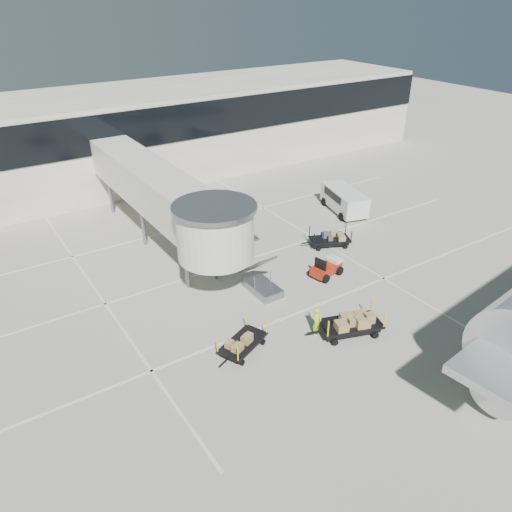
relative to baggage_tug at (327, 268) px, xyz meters
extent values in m
plane|color=#B4B0A1|center=(-3.19, -4.39, -0.52)|extent=(140.00, 140.00, 0.00)
cube|color=silver|center=(-3.19, -2.39, -0.51)|extent=(40.00, 0.15, 0.02)
cube|color=silver|center=(-3.19, 4.61, -0.51)|extent=(40.00, 0.15, 0.02)
cube|color=silver|center=(-3.19, 11.61, -0.51)|extent=(40.00, 0.15, 0.02)
cube|color=silver|center=(2.81, 5.61, -0.51)|extent=(0.15, 30.00, 0.02)
cube|color=silver|center=(-13.19, 5.61, -0.51)|extent=(0.15, 30.00, 0.02)
cube|color=beige|center=(-3.19, 25.61, 3.48)|extent=(64.00, 12.00, 8.00)
cube|color=black|center=(-3.19, 19.56, 5.48)|extent=(64.00, 0.12, 3.20)
cube|color=beige|center=(-7.19, 10.61, 3.78)|extent=(3.00, 18.00, 2.80)
cylinder|color=beige|center=(-7.19, 1.61, 3.78)|extent=(4.40, 4.40, 3.00)
cylinder|color=gray|center=(-7.19, 1.61, 5.38)|extent=(4.80, 4.80, 0.25)
cylinder|color=gray|center=(-8.19, 3.61, 0.93)|extent=(0.28, 0.28, 2.90)
cylinder|color=gray|center=(-6.19, 3.61, 0.93)|extent=(0.28, 0.28, 2.90)
cylinder|color=gray|center=(-8.19, 10.61, 0.93)|extent=(0.28, 0.28, 2.90)
cylinder|color=gray|center=(-6.19, 10.61, 0.93)|extent=(0.28, 0.28, 2.90)
cylinder|color=gray|center=(-8.19, 17.61, 0.93)|extent=(0.28, 0.28, 2.90)
cylinder|color=gray|center=(-6.19, 17.61, 0.93)|extent=(0.28, 0.28, 2.90)
cube|color=gray|center=(-4.59, 0.61, -0.27)|extent=(1.40, 2.60, 0.50)
cube|color=gray|center=(-4.59, 1.21, 1.08)|extent=(1.20, 2.60, 2.06)
cube|color=gray|center=(-4.59, 2.61, 2.33)|extent=(1.40, 1.20, 0.12)
cube|color=maroon|center=(-0.06, -0.01, -0.03)|extent=(2.30, 1.43, 0.54)
cube|color=silver|center=(0.73, 0.15, 0.33)|extent=(0.80, 1.08, 0.31)
cube|color=black|center=(-0.67, -0.13, 0.51)|extent=(0.28, 0.90, 0.80)
cylinder|color=black|center=(-0.65, -0.72, -0.23)|extent=(0.60, 0.33, 0.57)
cylinder|color=black|center=(-0.87, 0.42, -0.23)|extent=(0.60, 0.33, 0.57)
cylinder|color=black|center=(0.75, -0.44, -0.23)|extent=(0.60, 0.33, 0.57)
cylinder|color=black|center=(0.53, 0.70, -0.23)|extent=(0.60, 0.33, 0.57)
cube|color=black|center=(2.90, 3.07, 0.00)|extent=(3.18, 2.45, 0.11)
cube|color=black|center=(2.90, 3.07, -0.17)|extent=(2.83, 2.14, 0.24)
cube|color=black|center=(1.29, 3.78, -0.14)|extent=(0.64, 0.34, 0.08)
cylinder|color=black|center=(1.73, 2.89, -0.36)|extent=(0.35, 0.25, 0.32)
cylinder|color=black|center=(2.25, 4.06, -0.36)|extent=(0.35, 0.25, 0.32)
cylinder|color=black|center=(3.56, 2.09, -0.36)|extent=(0.35, 0.25, 0.32)
cylinder|color=black|center=(4.07, 3.26, -0.36)|extent=(0.35, 0.25, 0.32)
cylinder|color=black|center=(1.39, 3.03, 0.43)|extent=(0.07, 0.07, 0.85)
cylinder|color=black|center=(1.91, 4.21, 0.43)|extent=(0.07, 0.07, 0.85)
cylinder|color=black|center=(3.90, 1.94, 0.43)|extent=(0.07, 0.07, 0.85)
cylinder|color=black|center=(4.41, 3.11, 0.43)|extent=(0.07, 0.07, 0.85)
cube|color=maroon|center=(3.06, 3.50, 0.26)|extent=(0.61, 0.53, 0.40)
cube|color=maroon|center=(2.32, 3.83, 0.22)|extent=(0.52, 0.49, 0.31)
cube|color=#938750|center=(2.74, 2.75, 0.21)|extent=(0.44, 0.38, 0.31)
cube|color=maroon|center=(2.50, 3.45, 0.22)|extent=(0.58, 0.45, 0.32)
cube|color=#47474B|center=(3.50, 3.29, 0.19)|extent=(0.42, 0.38, 0.26)
cube|color=#47474B|center=(3.89, 3.13, 0.22)|extent=(0.51, 0.43, 0.33)
cube|color=#938750|center=(2.83, 2.62, 0.23)|extent=(0.57, 0.48, 0.35)
cube|color=#1C1747|center=(3.33, 2.57, 0.22)|extent=(0.49, 0.43, 0.32)
cube|color=black|center=(-2.98, -5.44, 0.09)|extent=(3.69, 2.63, 0.13)
cube|color=black|center=(-2.98, -5.44, -0.11)|extent=(3.30, 2.29, 0.28)
cube|color=black|center=(-4.94, -4.79, -0.07)|extent=(0.77, 0.33, 0.09)
cylinder|color=black|center=(-4.33, -5.79, -0.33)|extent=(0.41, 0.27, 0.38)
cylinder|color=black|center=(-3.86, -4.36, -0.33)|extent=(0.41, 0.27, 0.38)
cylinder|color=black|center=(-2.11, -6.52, -0.33)|extent=(0.41, 0.27, 0.38)
cylinder|color=black|center=(-1.64, -5.09, -0.33)|extent=(0.41, 0.27, 0.38)
cylinder|color=yellow|center=(-4.74, -5.65, 0.59)|extent=(0.08, 0.08, 1.00)
cylinder|color=yellow|center=(-4.27, -4.22, 0.59)|extent=(0.08, 0.08, 1.00)
cylinder|color=yellow|center=(-1.70, -6.65, 0.59)|extent=(0.08, 0.08, 1.00)
cylinder|color=yellow|center=(-1.23, -5.23, 0.59)|extent=(0.08, 0.08, 1.00)
cube|color=tan|center=(-3.50, -5.28, 0.42)|extent=(0.60, 0.57, 0.52)
cube|color=tan|center=(-3.93, -5.63, 0.40)|extent=(0.80, 0.77, 0.47)
cube|color=tan|center=(-2.88, -5.98, 0.45)|extent=(0.59, 0.57, 0.59)
cube|color=tan|center=(-3.52, -5.14, 0.40)|extent=(0.78, 0.60, 0.48)
cube|color=tan|center=(-3.37, -5.15, 0.39)|extent=(0.65, 0.64, 0.46)
cube|color=tan|center=(-2.86, -5.48, 0.45)|extent=(0.66, 0.71, 0.59)
cube|color=tan|center=(-3.02, -5.74, 0.43)|extent=(0.69, 0.71, 0.54)
cube|color=tan|center=(-3.97, -5.60, 0.43)|extent=(0.59, 0.62, 0.55)
cube|color=tan|center=(-2.73, -5.12, 0.42)|extent=(0.68, 0.56, 0.52)
cube|color=black|center=(-8.59, -3.50, -0.01)|extent=(3.08, 2.37, 0.11)
cube|color=black|center=(-8.59, -3.50, -0.18)|extent=(2.74, 2.07, 0.23)
cube|color=black|center=(-10.15, -4.18, -0.15)|extent=(0.62, 0.33, 0.07)
cylinder|color=black|center=(-9.22, -4.45, -0.36)|extent=(0.34, 0.24, 0.31)
cylinder|color=black|center=(-9.72, -3.32, -0.36)|extent=(0.34, 0.24, 0.31)
cylinder|color=black|center=(-7.46, -3.68, -0.36)|extent=(0.34, 0.24, 0.31)
cylinder|color=black|center=(-7.96, -2.54, -0.36)|extent=(0.34, 0.24, 0.31)
cylinder|color=yellow|center=(-9.55, -4.60, 0.40)|extent=(0.06, 0.06, 0.83)
cylinder|color=yellow|center=(-10.05, -3.46, 0.40)|extent=(0.06, 0.06, 0.83)
cylinder|color=yellow|center=(-7.13, -3.53, 0.40)|extent=(0.06, 0.06, 0.83)
cylinder|color=yellow|center=(-7.63, -2.40, 0.40)|extent=(0.06, 0.06, 0.83)
cube|color=tan|center=(-9.30, -4.04, 0.26)|extent=(0.65, 0.57, 0.44)
cube|color=tan|center=(-9.63, -3.59, 0.28)|extent=(0.56, 0.52, 0.47)
cube|color=tan|center=(-7.96, -3.59, 0.29)|extent=(0.70, 0.66, 0.49)
cube|color=tan|center=(-8.17, -3.27, 0.25)|extent=(0.57, 0.51, 0.42)
imported|color=#ADDE17|center=(-4.53, -4.52, 0.32)|extent=(0.71, 0.59, 1.67)
cube|color=silver|center=(7.95, 7.20, 0.56)|extent=(3.21, 5.28, 1.59)
cube|color=silver|center=(8.52, 9.34, 0.25)|extent=(1.98, 1.04, 0.92)
cube|color=black|center=(8.00, 7.40, 0.97)|extent=(2.75, 3.50, 0.64)
cylinder|color=black|center=(6.58, 5.87, -0.17)|extent=(0.42, 0.74, 0.70)
cylinder|color=black|center=(8.47, 5.36, -0.17)|extent=(0.42, 0.74, 0.70)
cylinder|color=black|center=(7.43, 9.04, -0.17)|extent=(0.42, 0.74, 0.70)
cylinder|color=black|center=(9.32, 8.54, -0.17)|extent=(0.42, 0.74, 0.70)
camera|label=1|loc=(-19.18, -20.92, 16.18)|focal=35.00mm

